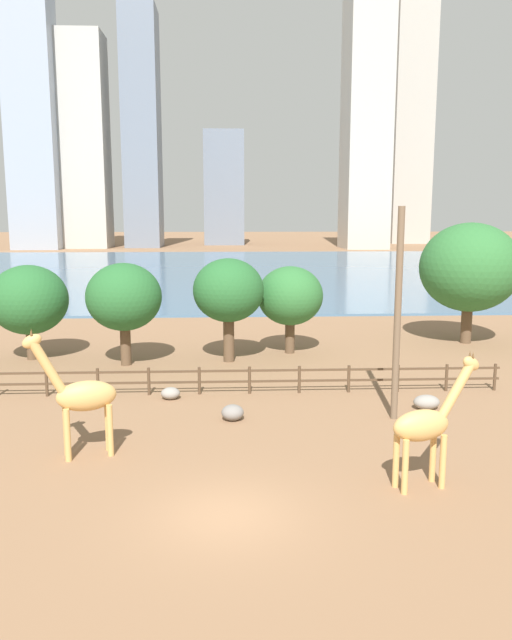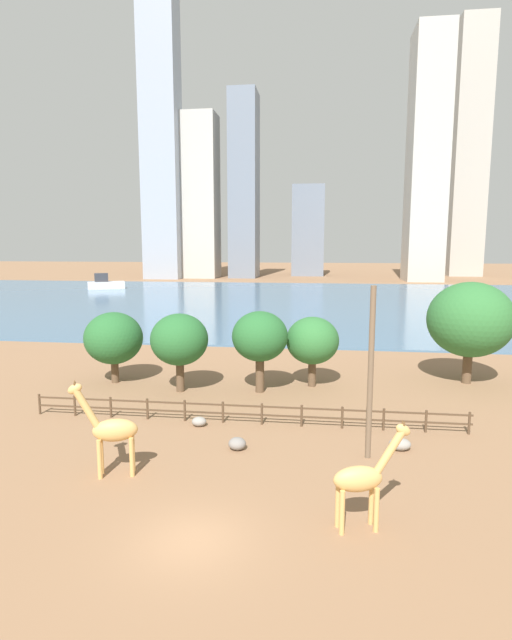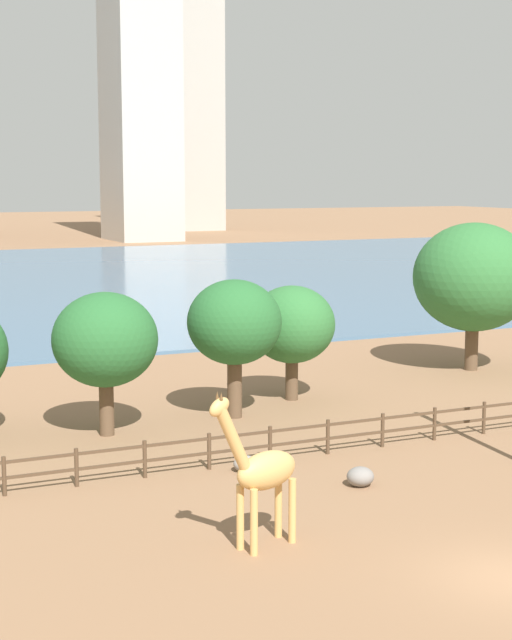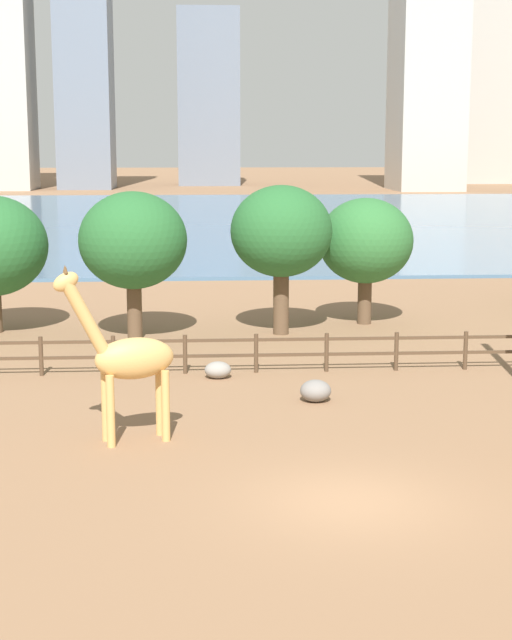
# 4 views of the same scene
# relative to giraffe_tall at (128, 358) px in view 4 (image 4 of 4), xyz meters

# --- Properties ---
(ground_plane) EXTENTS (400.00, 400.00, 0.00)m
(ground_plane) POSITION_rel_giraffe_tall_xyz_m (4.96, 75.40, -2.17)
(ground_plane) COLOR #8C6647
(harbor_water) EXTENTS (180.00, 86.00, 0.20)m
(harbor_water) POSITION_rel_giraffe_tall_xyz_m (4.96, 72.40, -2.07)
(harbor_water) COLOR #476B8C
(harbor_water) RESTS_ON ground
(giraffe_tall) EXTENTS (3.10, 1.46, 4.61)m
(giraffe_tall) POSITION_rel_giraffe_tall_xyz_m (0.00, 0.00, 0.00)
(giraffe_tall) COLOR tan
(giraffe_tall) RESTS_ON ground
(boulder_near_fence) EXTENTS (0.87, 0.73, 0.55)m
(boulder_near_fence) POSITION_rel_giraffe_tall_xyz_m (2.43, 6.67, -1.90)
(boulder_near_fence) COLOR gray
(boulder_near_fence) RESTS_ON ground
(boulder_small) EXTENTS (0.92, 0.87, 0.65)m
(boulder_small) POSITION_rel_giraffe_tall_xyz_m (5.23, 3.59, -1.85)
(boulder_small) COLOR gray
(boulder_small) RESTS_ON ground
(enclosure_fence) EXTENTS (26.12, 0.14, 1.30)m
(enclosure_fence) POSITION_rel_giraffe_tall_xyz_m (4.93, 7.40, -1.41)
(enclosure_fence) COLOR #4C3826
(enclosure_fence) RESTS_ON ground
(tree_center_broad) EXTENTS (4.15, 4.15, 5.71)m
(tree_center_broad) POSITION_rel_giraffe_tall_xyz_m (-0.63, 13.39, 1.64)
(tree_center_broad) COLOR brown
(tree_center_broad) RESTS_ON ground
(tree_right_tall) EXTENTS (4.00, 4.00, 5.90)m
(tree_right_tall) POSITION_rel_giraffe_tall_xyz_m (5.13, 13.99, 1.88)
(tree_right_tall) COLOR brown
(tree_right_tall) RESTS_ON ground
(tree_left_small) EXTENTS (3.94, 3.94, 5.28)m
(tree_left_small) POSITION_rel_giraffe_tall_xyz_m (8.84, 16.02, 1.30)
(tree_left_small) COLOR brown
(tree_left_small) RESTS_ON ground
(skyline_block_central) EXTENTS (8.64, 12.11, 57.69)m
(skyline_block_central) POSITION_rel_giraffe_tall_xyz_m (-15.73, 140.61, 26.67)
(skyline_block_central) COLOR slate
(skyline_block_central) RESTS_ON ground
(skyline_block_left) EXTENTS (10.76, 14.04, 30.32)m
(skyline_block_left) POSITION_rel_giraffe_tall_xyz_m (4.51, 154.73, 12.99)
(skyline_block_left) COLOR slate
(skyline_block_left) RESTS_ON ground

